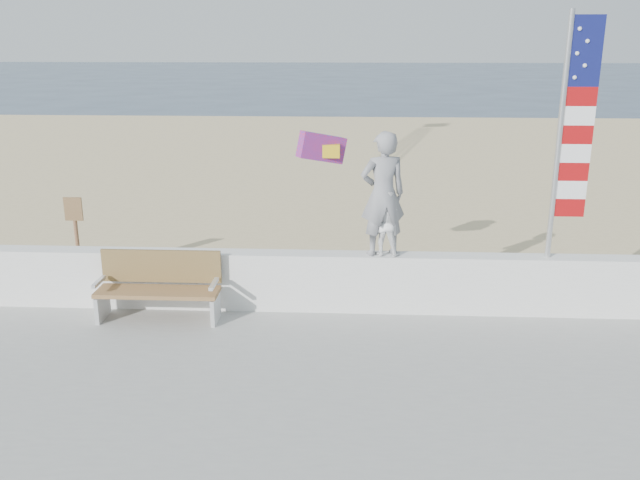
# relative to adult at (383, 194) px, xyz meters

# --- Properties ---
(ground) EXTENTS (220.00, 220.00, 0.00)m
(ground) POSITION_rel_adult_xyz_m (-1.11, -2.00, -2.01)
(ground) COLOR #293B52
(ground) RESTS_ON ground
(sand) EXTENTS (90.00, 40.00, 0.08)m
(sand) POSITION_rel_adult_xyz_m (-1.11, 7.00, -1.97)
(sand) COLOR beige
(sand) RESTS_ON ground
(seawall) EXTENTS (30.00, 0.35, 0.90)m
(seawall) POSITION_rel_adult_xyz_m (-1.11, 0.00, -1.38)
(seawall) COLOR white
(seawall) RESTS_ON boardwalk
(adult) EXTENTS (0.77, 0.60, 1.85)m
(adult) POSITION_rel_adult_xyz_m (0.00, 0.00, 0.00)
(adult) COLOR gray
(adult) RESTS_ON seawall
(child) EXTENTS (0.54, 0.45, 1.00)m
(child) POSITION_rel_adult_xyz_m (0.04, 0.00, -0.43)
(child) COLOR white
(child) RESTS_ON seawall
(bench) EXTENTS (1.80, 0.57, 1.00)m
(bench) POSITION_rel_adult_xyz_m (-3.29, -0.45, -1.32)
(bench) COLOR olive
(bench) RESTS_ON boardwalk
(flag) EXTENTS (0.50, 0.08, 3.50)m
(flag) POSITION_rel_adult_xyz_m (2.59, -0.00, 0.99)
(flag) COLOR silver
(flag) RESTS_ON seawall
(parafoil_kite) EXTENTS (0.84, 0.59, 0.58)m
(parafoil_kite) POSITION_rel_adult_xyz_m (-0.94, 1.26, 0.47)
(parafoil_kite) COLOR red
(parafoil_kite) RESTS_ON ground
(sign) EXTENTS (0.32, 0.07, 1.46)m
(sign) POSITION_rel_adult_xyz_m (-5.32, 1.53, -1.06)
(sign) COLOR #896042
(sign) RESTS_ON sand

